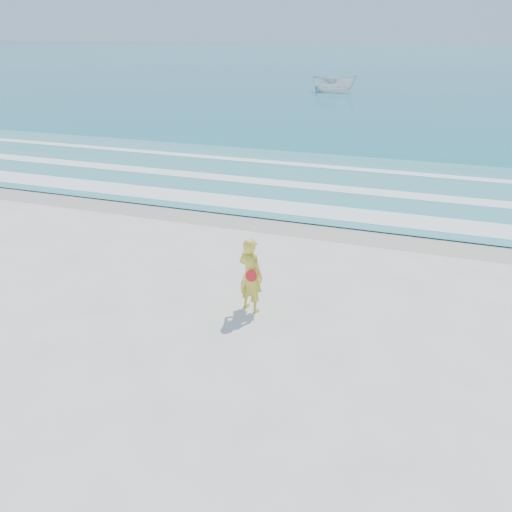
% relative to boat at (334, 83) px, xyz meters
% --- Properties ---
extents(ground, '(400.00, 400.00, 0.00)m').
position_rel_boat_xyz_m(ground, '(5.65, -45.78, -0.88)').
color(ground, silver).
rests_on(ground, ground).
extents(wet_sand, '(400.00, 2.40, 0.00)m').
position_rel_boat_xyz_m(wet_sand, '(5.65, -36.78, -0.88)').
color(wet_sand, '#B2A893').
rests_on(wet_sand, ground).
extents(ocean, '(400.00, 190.00, 0.04)m').
position_rel_boat_xyz_m(ocean, '(5.65, 59.22, -0.86)').
color(ocean, '#19727F').
rests_on(ocean, ground).
extents(shallow, '(400.00, 10.00, 0.01)m').
position_rel_boat_xyz_m(shallow, '(5.65, -31.78, -0.84)').
color(shallow, '#59B7AD').
rests_on(shallow, ocean).
extents(foam_near, '(400.00, 1.40, 0.01)m').
position_rel_boat_xyz_m(foam_near, '(5.65, -35.48, -0.83)').
color(foam_near, white).
rests_on(foam_near, shallow).
extents(foam_mid, '(400.00, 0.90, 0.01)m').
position_rel_boat_xyz_m(foam_mid, '(5.65, -32.58, -0.83)').
color(foam_mid, white).
rests_on(foam_mid, shallow).
extents(foam_far, '(400.00, 0.60, 0.01)m').
position_rel_boat_xyz_m(foam_far, '(5.65, -29.28, -0.83)').
color(foam_far, white).
rests_on(foam_far, shallow).
extents(boat, '(4.38, 1.67, 1.69)m').
position_rel_boat_xyz_m(boat, '(0.00, 0.00, 0.00)').
color(boat, silver).
rests_on(boat, ocean).
extents(woman, '(0.77, 0.64, 1.79)m').
position_rel_boat_xyz_m(woman, '(6.10, -42.58, 0.01)').
color(woman, yellow).
rests_on(woman, ground).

